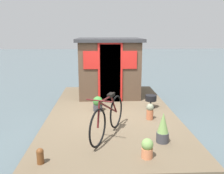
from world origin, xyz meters
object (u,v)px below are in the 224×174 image
object	(u,v)px
potted_plant_fern	(150,111)
houseboat_cabin	(109,67)
potted_plant_rosemary	(147,148)
bicycle	(108,117)
charcoal_grill	(151,99)
potted_plant_succulent	(98,104)
potted_plant_sage	(163,128)
mooring_bollard	(40,155)

from	to	relation	value
potted_plant_fern	houseboat_cabin	bearing A→B (deg)	19.68
potted_plant_rosemary	bicycle	bearing A→B (deg)	34.55
potted_plant_rosemary	houseboat_cabin	bearing A→B (deg)	6.36
houseboat_cabin	potted_plant_rosemary	bearing A→B (deg)	-173.64
potted_plant_rosemary	charcoal_grill	xyz separation A→B (m)	(2.70, -0.61, 0.09)
bicycle	potted_plant_succulent	distance (m)	1.64
potted_plant_succulent	potted_plant_rosemary	bearing A→B (deg)	-161.56
potted_plant_sage	charcoal_grill	size ratio (longest dim) A/B	1.65
houseboat_cabin	potted_plant_sage	world-z (taller)	houseboat_cabin
potted_plant_succulent	charcoal_grill	xyz separation A→B (m)	(0.19, -1.45, 0.06)
charcoal_grill	potted_plant_fern	bearing A→B (deg)	167.29
potted_plant_rosemary	potted_plant_fern	bearing A→B (deg)	-12.68
houseboat_cabin	potted_plant_fern	world-z (taller)	houseboat_cabin
potted_plant_fern	mooring_bollard	bearing A→B (deg)	131.90
charcoal_grill	potted_plant_rosemary	bearing A→B (deg)	167.31
potted_plant_fern	potted_plant_sage	xyz separation A→B (m)	(-1.24, 0.01, 0.08)
bicycle	potted_plant_fern	bearing A→B (deg)	-48.64
potted_plant_sage	potted_plant_rosemary	bearing A→B (deg)	144.80
bicycle	potted_plant_sage	distance (m)	1.08
potted_plant_sage	potted_plant_rosemary	distance (m)	0.70
houseboat_cabin	mooring_bollard	size ratio (longest dim) A/B	7.84
potted_plant_sage	potted_plant_rosemary	xyz separation A→B (m)	(-0.57, 0.40, -0.11)
potted_plant_fern	potted_plant_sage	size ratio (longest dim) A/B	0.66
potted_plant_fern	mooring_bollard	size ratio (longest dim) A/B	1.47
potted_plant_sage	mooring_bollard	size ratio (longest dim) A/B	2.24
charcoal_grill	mooring_bollard	size ratio (longest dim) A/B	1.36
mooring_bollard	potted_plant_rosemary	bearing A→B (deg)	-86.57
bicycle	mooring_bollard	xyz separation A→B (m)	(-1.01, 1.10, -0.25)
potted_plant_fern	potted_plant_sage	bearing A→B (deg)	179.68
bicycle	potted_plant_succulent	world-z (taller)	bicycle
potted_plant_fern	potted_plant_succulent	world-z (taller)	potted_plant_succulent
potted_plant_rosemary	potted_plant_succulent	xyz separation A→B (m)	(2.52, 0.84, 0.02)
houseboat_cabin	charcoal_grill	size ratio (longest dim) A/B	5.78
bicycle	potted_plant_rosemary	size ratio (longest dim) A/B	4.64
potted_plant_succulent	bicycle	bearing A→B (deg)	-172.32
potted_plant_fern	bicycle	bearing A→B (deg)	131.36
potted_plant_rosemary	potted_plant_succulent	world-z (taller)	potted_plant_succulent
potted_plant_fern	potted_plant_rosemary	world-z (taller)	potted_plant_fern
potted_plant_rosemary	charcoal_grill	size ratio (longest dim) A/B	0.95
bicycle	potted_plant_succulent	xyz separation A→B (m)	(1.62, 0.22, -0.20)
potted_plant_fern	mooring_bollard	xyz separation A→B (m)	(-1.91, 2.13, -0.06)
bicycle	potted_plant_sage	size ratio (longest dim) A/B	2.67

